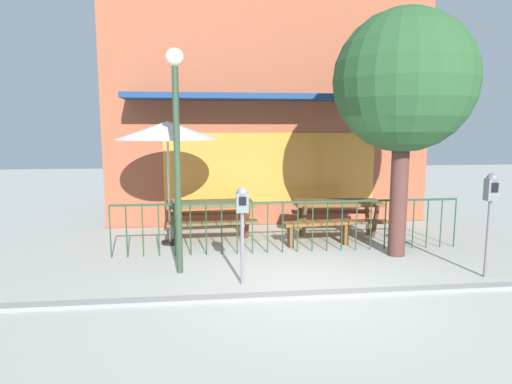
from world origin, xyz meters
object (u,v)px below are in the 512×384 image
object	(u,v)px
street_tree	(404,83)
parking_meter_near	(242,210)
picnic_table_left	(211,210)
patio_umbrella	(167,131)
picnic_table_right	(337,209)
parking_meter_far	(491,197)
patio_bench	(318,228)
street_lamp	(176,127)

from	to	relation	value
street_tree	parking_meter_near	bearing A→B (deg)	-157.74
picnic_table_left	patio_umbrella	size ratio (longest dim) A/B	0.77
picnic_table_right	parking_meter_far	size ratio (longest dim) A/B	1.16
picnic_table_right	parking_meter_far	bearing A→B (deg)	-60.80
patio_bench	street_lamp	bearing A→B (deg)	-152.19
parking_meter_near	street_lamp	bearing A→B (deg)	145.47
picnic_table_right	patio_umbrella	bearing A→B (deg)	-177.04
parking_meter_near	parking_meter_far	size ratio (longest dim) A/B	0.90
picnic_table_left	picnic_table_right	bearing A→B (deg)	-4.08
patio_umbrella	parking_meter_near	distance (m)	3.01
parking_meter_far	street_tree	bearing A→B (deg)	124.08
picnic_table_right	street_lamp	size ratio (longest dim) A/B	0.54
patio_umbrella	picnic_table_left	bearing A→B (deg)	24.50
street_tree	street_lamp	size ratio (longest dim) A/B	1.24
patio_umbrella	parking_meter_far	distance (m)	5.77
parking_meter_far	parking_meter_near	bearing A→B (deg)	178.48
patio_umbrella	patio_bench	distance (m)	3.51
picnic_table_left	parking_meter_near	bearing A→B (deg)	-81.39
patio_bench	street_tree	bearing A→B (deg)	-34.15
patio_bench	parking_meter_far	world-z (taller)	parking_meter_far
picnic_table_left	parking_meter_near	distance (m)	2.95
parking_meter_far	street_lamp	xyz separation A→B (m)	(-4.76, 0.76, 1.06)
street_tree	picnic_table_right	bearing A→B (deg)	114.51
picnic_table_right	parking_meter_far	distance (m)	3.25
patio_bench	parking_meter_far	xyz separation A→B (m)	(2.13, -2.15, 0.91)
picnic_table_left	patio_bench	xyz separation A→B (m)	(2.11, -0.82, -0.26)
patio_bench	parking_meter_near	world-z (taller)	parking_meter_near
picnic_table_left	picnic_table_right	xyz separation A→B (m)	(2.68, -0.19, 0.00)
picnic_table_left	street_lamp	bearing A→B (deg)	-103.30
parking_meter_far	patio_umbrella	bearing A→B (deg)	152.77
parking_meter_far	street_tree	world-z (taller)	street_tree
picnic_table_right	picnic_table_left	bearing A→B (deg)	175.92
picnic_table_right	street_tree	world-z (taller)	street_tree
patio_umbrella	patio_bench	world-z (taller)	patio_umbrella
picnic_table_left	street_lamp	world-z (taller)	street_lamp
picnic_table_right	patio_umbrella	distance (m)	3.87
patio_umbrella	street_lamp	world-z (taller)	street_lamp
picnic_table_left	picnic_table_right	distance (m)	2.69
patio_bench	parking_meter_far	distance (m)	3.16
picnic_table_left	parking_meter_far	bearing A→B (deg)	-35.05
parking_meter_near	street_lamp	xyz separation A→B (m)	(-0.96, 0.66, 1.19)
parking_meter_near	parking_meter_far	distance (m)	3.80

